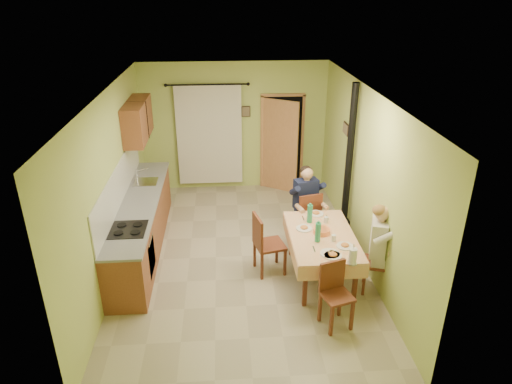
{
  "coord_description": "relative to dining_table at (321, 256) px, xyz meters",
  "views": [
    {
      "loc": [
        -0.26,
        -6.64,
        4.22
      ],
      "look_at": [
        0.25,
        0.1,
        1.15
      ],
      "focal_mm": 32.0,
      "sensor_mm": 36.0,
      "label": 1
    }
  ],
  "objects": [
    {
      "name": "tableware",
      "position": [
        0.02,
        -0.1,
        0.44
      ],
      "size": [
        0.75,
        1.67,
        0.33
      ],
      "color": "white",
      "rests_on": "dining_table"
    },
    {
      "name": "kitchen_run",
      "position": [
        -2.91,
        1.09,
        0.1
      ],
      "size": [
        0.64,
        3.64,
        1.56
      ],
      "color": "brown",
      "rests_on": "ground"
    },
    {
      "name": "doorway",
      "position": [
        -0.18,
        3.56,
        0.67
      ],
      "size": [
        0.96,
        0.5,
        2.15
      ],
      "color": "black",
      "rests_on": "ground"
    },
    {
      "name": "upper_cabinets",
      "position": [
        -3.02,
        2.39,
        1.57
      ],
      "size": [
        0.35,
        1.4,
        0.7
      ],
      "primitive_type": "cube",
      "color": "brown",
      "rests_on": "room_shell"
    },
    {
      "name": "chair_left",
      "position": [
        -0.79,
        0.23,
        -0.09
      ],
      "size": [
        0.53,
        0.53,
        1.01
      ],
      "rotation": [
        0.0,
        0.0,
        -1.34
      ],
      "color": "#622C1A",
      "rests_on": "ground"
    },
    {
      "name": "chair_far",
      "position": [
        -0.04,
        1.13,
        -0.09
      ],
      "size": [
        0.52,
        0.52,
        0.99
      ],
      "rotation": [
        0.0,
        0.0,
        0.25
      ],
      "color": "#622C1A",
      "rests_on": "ground"
    },
    {
      "name": "picture_right",
      "position": [
        0.77,
        1.89,
        1.47
      ],
      "size": [
        0.03,
        0.31,
        0.21
      ],
      "primitive_type": "cube",
      "color": "brown",
      "rests_on": "room_shell"
    },
    {
      "name": "picture_back",
      "position": [
        -0.95,
        3.66,
        1.37
      ],
      "size": [
        0.19,
        0.03,
        0.23
      ],
      "primitive_type": "cube",
      "color": "black",
      "rests_on": "room_shell"
    },
    {
      "name": "room_shell",
      "position": [
        -1.2,
        0.69,
        1.44
      ],
      "size": [
        4.04,
        6.04,
        2.82
      ],
      "color": "#BACD69",
      "rests_on": "ground"
    },
    {
      "name": "chair_near",
      "position": [
        -0.02,
        -1.12,
        -0.09
      ],
      "size": [
        0.46,
        0.46,
        0.92
      ],
      "rotation": [
        0.0,
        0.0,
        3.44
      ],
      "color": "#622C1A",
      "rests_on": "ground"
    },
    {
      "name": "floor",
      "position": [
        -1.2,
        0.69,
        -0.38
      ],
      "size": [
        4.0,
        6.0,
        0.01
      ],
      "primitive_type": "cube",
      "color": "tan",
      "rests_on": "ground"
    },
    {
      "name": "man_right",
      "position": [
        0.76,
        -0.4,
        0.5
      ],
      "size": [
        0.57,
        0.64,
        1.39
      ],
      "rotation": [
        0.0,
        0.0,
        1.26
      ],
      "color": "beige",
      "rests_on": "chair_right"
    },
    {
      "name": "chair_right",
      "position": [
        0.78,
        -0.4,
        -0.09
      ],
      "size": [
        0.5,
        0.5,
        0.95
      ],
      "rotation": [
        0.0,
        0.0,
        1.26
      ],
      "color": "#622C1A",
      "rests_on": "ground"
    },
    {
      "name": "stove_flue",
      "position": [
        0.7,
        1.29,
        0.64
      ],
      "size": [
        0.24,
        0.24,
        2.8
      ],
      "color": "black",
      "rests_on": "ground"
    },
    {
      "name": "curtain",
      "position": [
        -1.75,
        3.59,
        0.88
      ],
      "size": [
        1.7,
        0.07,
        2.22
      ],
      "color": "black",
      "rests_on": "ground"
    },
    {
      "name": "man_far",
      "position": [
        -0.04,
        1.14,
        0.5
      ],
      "size": [
        0.64,
        0.55,
        1.39
      ],
      "rotation": [
        0.0,
        0.0,
        0.25
      ],
      "color": "#141938",
      "rests_on": "chair_far"
    },
    {
      "name": "dining_table",
      "position": [
        0.0,
        0.0,
        0.0
      ],
      "size": [
        1.0,
        1.65,
        0.76
      ],
      "rotation": [
        0.0,
        0.0,
        -0.01
      ],
      "color": "#E4A97A",
      "rests_on": "ground"
    }
  ]
}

